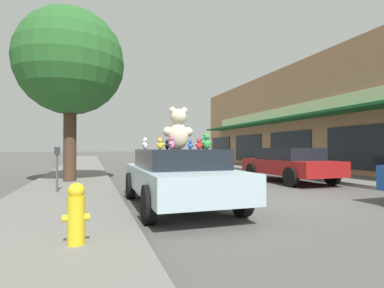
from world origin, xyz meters
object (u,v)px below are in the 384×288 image
at_px(teddy_bear_white, 145,144).
at_px(teddy_bear_orange, 174,143).
at_px(teddy_bear_yellow, 160,144).
at_px(teddy_bear_green, 207,142).
at_px(plush_art_car, 178,175).
at_px(fire_hydrant, 76,213).
at_px(teddy_bear_giant, 178,129).
at_px(teddy_bear_red, 199,144).
at_px(teddy_bear_black, 167,145).
at_px(street_tree, 70,63).
at_px(teddy_bear_blue, 190,145).
at_px(teddy_bear_pink, 171,143).
at_px(teddy_bear_teal, 203,144).
at_px(parking_meter, 57,163).
at_px(parked_car_far_center, 288,163).

distance_m(teddy_bear_white, teddy_bear_orange, 0.80).
bearing_deg(teddy_bear_yellow, teddy_bear_green, -158.77).
relative_size(plush_art_car, fire_hydrant, 5.77).
bearing_deg(teddy_bear_giant, teddy_bear_orange, -93.43).
height_order(plush_art_car, teddy_bear_red, teddy_bear_red).
bearing_deg(teddy_bear_red, plush_art_car, -59.72).
distance_m(plush_art_car, teddy_bear_giant, 1.07).
relative_size(teddy_bear_white, fire_hydrant, 0.39).
bearing_deg(teddy_bear_orange, fire_hydrant, 15.91).
bearing_deg(teddy_bear_black, street_tree, -113.77).
distance_m(teddy_bear_white, teddy_bear_yellow, 0.85).
relative_size(plush_art_car, teddy_bear_yellow, 16.95).
xyz_separation_m(teddy_bear_blue, fire_hydrant, (-2.76, -3.71, -0.94)).
xyz_separation_m(teddy_bear_green, street_tree, (-3.37, 5.55, 3.10)).
height_order(teddy_bear_pink, teddy_bear_yellow, teddy_bear_pink).
bearing_deg(teddy_bear_blue, street_tree, 3.40).
distance_m(teddy_bear_yellow, street_tree, 6.58).
distance_m(teddy_bear_red, fire_hydrant, 2.83).
bearing_deg(teddy_bear_orange, teddy_bear_teal, 109.96).
relative_size(teddy_bear_giant, fire_hydrant, 1.25).
bearing_deg(teddy_bear_green, teddy_bear_red, 58.22).
distance_m(teddy_bear_black, teddy_bear_orange, 0.31).
distance_m(teddy_bear_pink, teddy_bear_teal, 1.32).
xyz_separation_m(teddy_bear_green, teddy_bear_teal, (0.00, 0.25, -0.05)).
xyz_separation_m(street_tree, fire_hydrant, (0.61, -8.04, -4.09)).
distance_m(teddy_bear_green, teddy_bear_teal, 0.26).
bearing_deg(teddy_bear_green, teddy_bear_pink, 27.61).
relative_size(teddy_bear_white, teddy_bear_blue, 1.14).
bearing_deg(street_tree, teddy_bear_green, -58.72).
relative_size(teddy_bear_green, parking_meter, 0.30).
bearing_deg(teddy_bear_teal, street_tree, -109.23).
bearing_deg(parking_meter, plush_art_car, -40.77).
xyz_separation_m(teddy_bear_green, teddy_bear_yellow, (-1.07, 0.26, -0.05)).
relative_size(teddy_bear_green, street_tree, 0.06).
distance_m(teddy_bear_red, teddy_bear_yellow, 1.35).
bearing_deg(teddy_bear_giant, teddy_bear_green, 174.26).
height_order(plush_art_car, teddy_bear_blue, teddy_bear_blue).
relative_size(teddy_bear_giant, parked_car_far_center, 0.23).
height_order(teddy_bear_giant, teddy_bear_black, teddy_bear_giant).
distance_m(teddy_bear_pink, teddy_bear_black, 1.53).
xyz_separation_m(teddy_bear_yellow, street_tree, (-2.31, 5.30, 3.15)).
height_order(plush_art_car, teddy_bear_black, teddy_bear_black).
bearing_deg(teddy_bear_black, fire_hydrant, 5.87).
distance_m(teddy_bear_black, teddy_bear_yellow, 0.73).
height_order(teddy_bear_white, teddy_bear_black, teddy_bear_white).
bearing_deg(teddy_bear_giant, teddy_bear_black, -83.20).
xyz_separation_m(teddy_bear_pink, teddy_bear_green, (1.01, 0.59, 0.04)).
height_order(teddy_bear_teal, teddy_bear_yellow, teddy_bear_teal).
relative_size(teddy_bear_giant, teddy_bear_black, 3.94).
height_order(teddy_bear_yellow, street_tree, street_tree).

